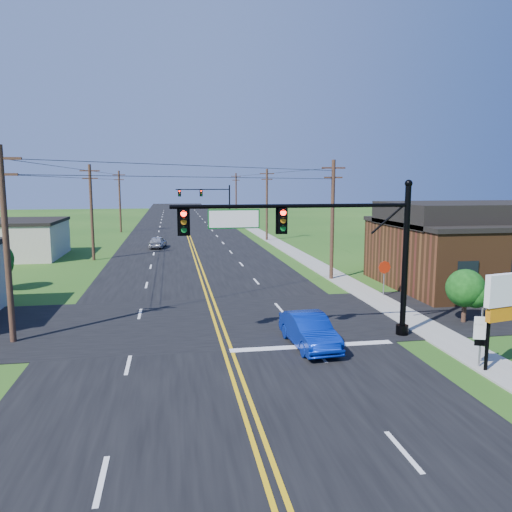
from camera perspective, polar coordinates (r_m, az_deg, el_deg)
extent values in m
plane|color=#1D4714|center=(15.86, -0.87, -19.22)|extent=(260.00, 260.00, 0.00)
cube|color=black|center=(64.34, -7.71, 1.82)|extent=(16.00, 220.00, 0.04)
cube|color=black|center=(26.99, -4.81, -7.37)|extent=(70.00, 10.00, 0.04)
cube|color=gray|center=(55.83, 3.49, 0.90)|extent=(2.00, 160.00, 0.08)
cylinder|color=black|center=(24.76, 16.68, -0.66)|extent=(0.28, 0.28, 7.20)
cylinder|color=black|center=(25.48, 16.36, -8.12)|extent=(0.60, 0.60, 0.50)
sphere|color=black|center=(24.47, 17.05, 7.93)|extent=(0.36, 0.36, 0.36)
cylinder|color=black|center=(22.58, 4.29, 5.72)|extent=(11.00, 0.18, 0.18)
cube|color=#045114|center=(22.12, -2.55, 4.25)|extent=(2.30, 0.06, 0.85)
cylinder|color=black|center=(94.60, -3.04, 6.16)|extent=(0.28, 0.28, 7.20)
cylinder|color=black|center=(94.79, -3.03, 4.14)|extent=(0.60, 0.60, 0.50)
sphere|color=black|center=(94.52, -3.06, 8.40)|extent=(0.36, 0.36, 0.36)
cylinder|color=black|center=(94.08, -6.11, 7.58)|extent=(10.00, 0.18, 0.18)
cube|color=#045114|center=(93.95, -8.07, 7.20)|extent=(2.30, 0.06, 0.85)
cube|color=#533017|center=(39.16, 24.86, 0.08)|extent=(14.00, 11.00, 4.40)
cube|color=black|center=(38.92, 25.08, 3.51)|extent=(14.20, 11.20, 0.30)
cylinder|color=#382519|center=(25.16, -26.62, 1.01)|extent=(0.28, 0.28, 9.00)
cube|color=#382519|center=(25.02, -27.22, 9.90)|extent=(1.80, 0.12, 0.12)
cube|color=#382519|center=(25.00, -27.11, 8.30)|extent=(1.40, 0.12, 0.12)
cylinder|color=#382519|center=(49.52, -18.27, 4.71)|extent=(0.28, 0.28, 9.00)
cube|color=#382519|center=(49.45, -18.48, 9.22)|extent=(1.80, 0.12, 0.12)
cube|color=#382519|center=(49.44, -18.44, 8.41)|extent=(1.40, 0.12, 0.12)
cylinder|color=#382519|center=(76.30, -15.29, 6.01)|extent=(0.28, 0.28, 9.00)
cube|color=#382519|center=(76.25, -15.41, 8.93)|extent=(1.80, 0.12, 0.12)
cube|color=#382519|center=(76.24, -15.38, 8.41)|extent=(1.40, 0.12, 0.12)
cylinder|color=#382519|center=(37.93, 8.72, 4.02)|extent=(0.28, 0.28, 9.00)
cube|color=#382519|center=(37.83, 8.86, 9.92)|extent=(1.80, 0.12, 0.12)
cube|color=#382519|center=(37.82, 8.83, 8.86)|extent=(1.40, 0.12, 0.12)
cylinder|color=#382519|center=(63.09, 1.25, 5.85)|extent=(0.28, 0.28, 9.00)
cube|color=#382519|center=(63.04, 1.26, 9.39)|extent=(1.80, 0.12, 0.12)
cube|color=#382519|center=(63.03, 1.26, 8.76)|extent=(1.40, 0.12, 0.12)
cylinder|color=#382519|center=(92.70, -2.29, 6.68)|extent=(0.28, 0.28, 9.00)
cube|color=#382519|center=(92.66, -2.30, 9.09)|extent=(1.80, 0.12, 0.12)
cube|color=#382519|center=(92.66, -2.30, 8.65)|extent=(1.40, 0.12, 0.12)
cylinder|color=#382519|center=(44.29, 14.62, -0.19)|extent=(0.24, 0.24, 1.85)
sphere|color=#0E3B0E|center=(44.07, 14.70, 1.97)|extent=(3.00, 3.00, 3.00)
cylinder|color=#382519|center=(28.65, 22.68, -5.75)|extent=(0.24, 0.24, 1.32)
sphere|color=#0E3B0E|center=(28.40, 22.81, -3.40)|extent=(2.00, 2.00, 2.00)
imported|color=#062297|center=(22.72, 6.10, -8.56)|extent=(1.88, 4.58, 1.48)
imported|color=#A9A9AE|center=(57.08, -11.17, 1.55)|extent=(2.13, 4.08, 1.33)
cylinder|color=slate|center=(21.89, 24.29, -8.59)|extent=(0.10, 0.10, 2.47)
cube|color=white|center=(21.67, 24.46, -6.76)|extent=(0.60, 0.23, 0.34)
cube|color=white|center=(21.79, 24.38, -7.90)|extent=(0.60, 0.23, 0.62)
cube|color=black|center=(21.91, 24.31, -9.03)|extent=(0.49, 0.19, 0.25)
cylinder|color=slate|center=(33.30, 14.40, -2.67)|extent=(0.08, 0.08, 2.20)
cylinder|color=#A22009|center=(33.12, 14.48, -1.26)|extent=(0.84, 0.08, 0.84)
cylinder|color=black|center=(21.43, 25.03, -7.16)|extent=(0.18, 0.18, 3.79)
cube|color=white|center=(21.49, 26.65, -3.48)|extent=(1.90, 0.68, 1.26)
cube|color=#CC720C|center=(21.69, 26.48, -5.93)|extent=(1.69, 0.60, 0.53)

